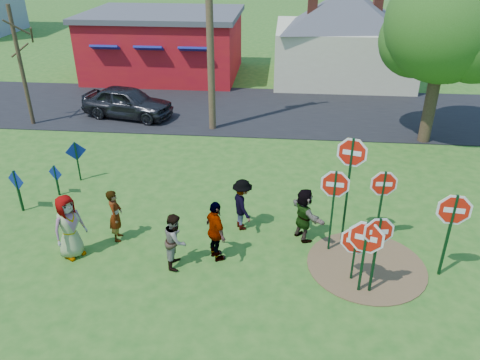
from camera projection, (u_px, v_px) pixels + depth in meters
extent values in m
plane|color=#255D1A|center=(208.00, 236.00, 13.99)|extent=(120.00, 120.00, 0.00)
cube|color=black|center=(243.00, 109.00, 24.13)|extent=(120.00, 7.50, 0.04)
cylinder|color=brown|center=(366.00, 265.00, 12.73)|extent=(3.20, 3.20, 0.03)
cube|color=#A4101D|center=(165.00, 46.00, 29.49)|extent=(9.00, 7.00, 3.60)
cube|color=#4C4C51|center=(163.00, 14.00, 28.59)|extent=(9.40, 7.40, 0.30)
cube|color=navy|center=(106.00, 48.00, 26.25)|extent=(1.60, 0.78, 0.45)
cube|color=navy|center=(149.00, 49.00, 26.04)|extent=(1.60, 0.78, 0.45)
cube|color=navy|center=(193.00, 49.00, 25.83)|extent=(1.60, 0.78, 0.45)
cube|color=beige|center=(341.00, 53.00, 28.67)|extent=(8.00, 7.00, 3.20)
cube|color=brown|center=(313.00, 3.00, 26.56)|extent=(0.55, 0.55, 1.40)
cube|color=#0D3218|center=(363.00, 258.00, 11.38)|extent=(0.08, 0.09, 2.04)
cylinder|color=white|center=(366.00, 238.00, 11.11)|extent=(1.13, 0.37, 1.18)
cylinder|color=red|center=(366.00, 238.00, 11.11)|extent=(0.98, 0.33, 1.02)
cube|color=white|center=(366.00, 238.00, 11.11)|extent=(0.50, 0.16, 0.15)
cube|color=#0D3218|center=(347.00, 192.00, 13.09)|extent=(0.08, 0.09, 3.23)
cylinder|color=white|center=(352.00, 153.00, 12.53)|extent=(1.08, 0.34, 1.13)
cylinder|color=red|center=(352.00, 153.00, 12.53)|extent=(0.94, 0.30, 0.97)
cube|color=white|center=(352.00, 153.00, 12.53)|extent=(0.48, 0.15, 0.14)
cylinder|color=gold|center=(352.00, 153.00, 12.53)|extent=(1.08, 0.33, 1.13)
cube|color=#0D3218|center=(375.00, 256.00, 11.32)|extent=(0.06, 0.07, 2.17)
cylinder|color=white|center=(379.00, 232.00, 10.99)|extent=(1.00, 0.16, 1.00)
cylinder|color=red|center=(379.00, 232.00, 10.99)|extent=(0.86, 0.14, 0.87)
cube|color=white|center=(379.00, 232.00, 10.99)|extent=(0.44, 0.07, 0.12)
cube|color=#0D3218|center=(380.00, 208.00, 13.26)|extent=(0.06, 0.07, 2.27)
cylinder|color=white|center=(384.00, 184.00, 12.90)|extent=(1.02, 0.06, 1.02)
cylinder|color=red|center=(384.00, 184.00, 12.90)|extent=(0.88, 0.06, 0.88)
cube|color=white|center=(384.00, 184.00, 12.90)|extent=(0.45, 0.03, 0.13)
cylinder|color=gold|center=(384.00, 184.00, 12.90)|extent=(1.02, 0.06, 1.02)
cube|color=#0D3218|center=(354.00, 254.00, 11.89)|extent=(0.07, 0.08, 1.58)
cylinder|color=white|center=(356.00, 241.00, 11.70)|extent=(1.03, 0.27, 1.05)
cylinder|color=red|center=(356.00, 241.00, 11.70)|extent=(0.89, 0.24, 0.91)
cube|color=white|center=(356.00, 241.00, 11.70)|extent=(0.45, 0.12, 0.13)
cube|color=#0D3218|center=(448.00, 236.00, 11.88)|extent=(0.07, 0.08, 2.40)
cylinder|color=white|center=(454.00, 210.00, 11.51)|extent=(1.14, 0.15, 1.15)
cylinder|color=red|center=(454.00, 210.00, 11.51)|extent=(0.98, 0.13, 0.99)
cube|color=white|center=(454.00, 210.00, 11.51)|extent=(0.50, 0.06, 0.14)
cylinder|color=gold|center=(454.00, 210.00, 11.51)|extent=(1.14, 0.14, 1.15)
cube|color=#0D3218|center=(332.00, 212.00, 12.82)|extent=(0.06, 0.08, 2.50)
cylinder|color=white|center=(335.00, 184.00, 12.42)|extent=(1.06, 0.13, 1.06)
cylinder|color=red|center=(335.00, 184.00, 12.42)|extent=(0.91, 0.12, 0.91)
cube|color=white|center=(335.00, 184.00, 12.42)|extent=(0.46, 0.05, 0.13)
cube|color=#0D3218|center=(19.00, 191.00, 14.96)|extent=(0.08, 0.08, 1.45)
cube|color=navy|center=(16.00, 180.00, 14.78)|extent=(0.66, 0.30, 0.72)
cube|color=#0D3218|center=(57.00, 181.00, 15.96)|extent=(0.06, 0.07, 1.13)
cube|color=navy|center=(55.00, 173.00, 15.82)|extent=(0.56, 0.23, 0.59)
cube|color=#0D3218|center=(78.00, 162.00, 16.86)|extent=(0.08, 0.09, 1.50)
cube|color=navy|center=(76.00, 151.00, 16.66)|extent=(0.65, 0.35, 0.72)
imported|color=#46508B|center=(69.00, 227.00, 12.73)|extent=(1.01, 1.11, 1.90)
imported|color=#23735D|center=(116.00, 215.00, 13.51)|extent=(0.48, 0.65, 1.62)
imported|color=#925C37|center=(176.00, 240.00, 12.44)|extent=(0.64, 0.80, 1.58)
imported|color=#2E2E33|center=(242.00, 205.00, 14.02)|extent=(0.99, 1.22, 1.64)
imported|color=#542F5E|center=(216.00, 231.00, 12.62)|extent=(0.94, 1.12, 1.80)
imported|color=#1B4828|center=(304.00, 215.00, 13.52)|extent=(1.20, 1.56, 1.64)
imported|color=#2E2D33|center=(127.00, 102.00, 22.76)|extent=(4.70, 2.67, 1.51)
cylinder|color=#4C3823|center=(209.00, 15.00, 19.41)|extent=(0.32, 0.32, 10.14)
cylinder|color=#382819|center=(432.00, 97.00, 19.52)|extent=(0.51, 0.51, 3.99)
sphere|color=#295416|center=(446.00, 23.00, 18.13)|extent=(4.71, 4.71, 4.71)
sphere|color=#295416|center=(478.00, 38.00, 17.77)|extent=(3.44, 3.44, 3.44)
sphere|color=#295416|center=(417.00, 40.00, 19.22)|extent=(3.08, 3.08, 3.08)
cylinder|color=#382819|center=(21.00, 68.00, 21.05)|extent=(0.18, 0.18, 5.42)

